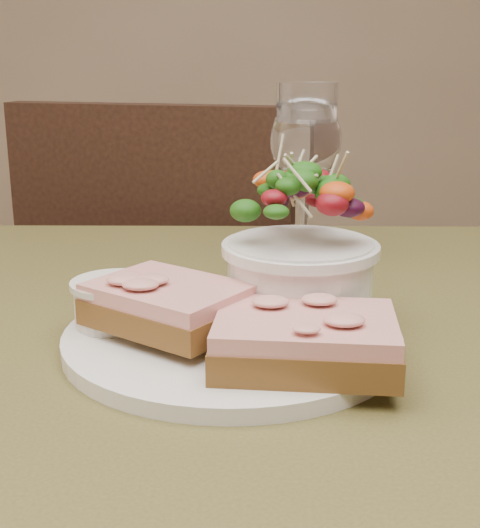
{
  "coord_description": "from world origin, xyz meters",
  "views": [
    {
      "loc": [
        0.02,
        -0.54,
        0.97
      ],
      "look_at": [
        0.01,
        0.01,
        0.81
      ],
      "focal_mm": 50.0,
      "sensor_mm": 36.0,
      "label": 1
    }
  ],
  "objects_px": {
    "cafe_table": "(226,456)",
    "ramekin": "(116,300)",
    "chair_far": "(192,436)",
    "sandwich_back": "(169,304)",
    "dinner_plate": "(232,338)",
    "sandwich_front": "(305,340)",
    "salad_bowl": "(300,245)",
    "wine_glass": "(306,146)"
  },
  "relations": [
    {
      "from": "cafe_table",
      "to": "ramekin",
      "type": "distance_m",
      "value": 0.16
    },
    {
      "from": "cafe_table",
      "to": "ramekin",
      "type": "xyz_separation_m",
      "value": [
        -0.09,
        0.01,
        0.13
      ]
    },
    {
      "from": "chair_far",
      "to": "sandwich_back",
      "type": "distance_m",
      "value": 0.84
    },
    {
      "from": "chair_far",
      "to": "cafe_table",
      "type": "bearing_deg",
      "value": 111.0
    },
    {
      "from": "dinner_plate",
      "to": "sandwich_front",
      "type": "xyz_separation_m",
      "value": [
        0.05,
        -0.06,
        0.02
      ]
    },
    {
      "from": "dinner_plate",
      "to": "sandwich_back",
      "type": "distance_m",
      "value": 0.06
    },
    {
      "from": "chair_far",
      "to": "salad_bowl",
      "type": "xyz_separation_m",
      "value": [
        0.14,
        -0.64,
        0.53
      ]
    },
    {
      "from": "salad_bowl",
      "to": "wine_glass",
      "type": "bearing_deg",
      "value": 84.93
    },
    {
      "from": "cafe_table",
      "to": "wine_glass",
      "type": "xyz_separation_m",
      "value": [
        0.08,
        0.25,
        0.22
      ]
    },
    {
      "from": "cafe_table",
      "to": "sandwich_back",
      "type": "bearing_deg",
      "value": -160.99
    },
    {
      "from": "chair_far",
      "to": "ramekin",
      "type": "relative_size",
      "value": 13.87
    },
    {
      "from": "chair_far",
      "to": "wine_glass",
      "type": "xyz_separation_m",
      "value": [
        0.16,
        -0.42,
        0.58
      ]
    },
    {
      "from": "cafe_table",
      "to": "wine_glass",
      "type": "relative_size",
      "value": 4.57
    },
    {
      "from": "dinner_plate",
      "to": "sandwich_front",
      "type": "bearing_deg",
      "value": -49.95
    },
    {
      "from": "cafe_table",
      "to": "sandwich_back",
      "type": "xyz_separation_m",
      "value": [
        -0.04,
        -0.01,
        0.14
      ]
    },
    {
      "from": "chair_far",
      "to": "sandwich_front",
      "type": "distance_m",
      "value": 0.89
    },
    {
      "from": "sandwich_back",
      "to": "wine_glass",
      "type": "height_order",
      "value": "wine_glass"
    },
    {
      "from": "cafe_table",
      "to": "sandwich_front",
      "type": "relative_size",
      "value": 6.02
    },
    {
      "from": "cafe_table",
      "to": "dinner_plate",
      "type": "xyz_separation_m",
      "value": [
        0.01,
        -0.01,
        0.11
      ]
    },
    {
      "from": "sandwich_back",
      "to": "chair_far",
      "type": "bearing_deg",
      "value": 129.1
    },
    {
      "from": "ramekin",
      "to": "salad_bowl",
      "type": "height_order",
      "value": "salad_bowl"
    },
    {
      "from": "chair_far",
      "to": "wine_glass",
      "type": "height_order",
      "value": "wine_glass"
    },
    {
      "from": "cafe_table",
      "to": "chair_far",
      "type": "xyz_separation_m",
      "value": [
        -0.08,
        0.67,
        -0.36
      ]
    },
    {
      "from": "cafe_table",
      "to": "chair_far",
      "type": "distance_m",
      "value": 0.76
    },
    {
      "from": "sandwich_back",
      "to": "wine_glass",
      "type": "xyz_separation_m",
      "value": [
        0.12,
        0.26,
        0.09
      ]
    },
    {
      "from": "sandwich_back",
      "to": "salad_bowl",
      "type": "xyz_separation_m",
      "value": [
        0.1,
        0.04,
        0.04
      ]
    },
    {
      "from": "chair_far",
      "to": "dinner_plate",
      "type": "bearing_deg",
      "value": 111.39
    },
    {
      "from": "ramekin",
      "to": "wine_glass",
      "type": "bearing_deg",
      "value": 55.42
    },
    {
      "from": "dinner_plate",
      "to": "wine_glass",
      "type": "height_order",
      "value": "wine_glass"
    },
    {
      "from": "sandwich_front",
      "to": "salad_bowl",
      "type": "bearing_deg",
      "value": 93.71
    },
    {
      "from": "sandwich_front",
      "to": "sandwich_back",
      "type": "relative_size",
      "value": 0.94
    },
    {
      "from": "cafe_table",
      "to": "dinner_plate",
      "type": "bearing_deg",
      "value": -52.69
    },
    {
      "from": "dinner_plate",
      "to": "salad_bowl",
      "type": "relative_size",
      "value": 2.05
    },
    {
      "from": "cafe_table",
      "to": "wine_glass",
      "type": "bearing_deg",
      "value": 72.23
    },
    {
      "from": "cafe_table",
      "to": "chair_far",
      "type": "relative_size",
      "value": 0.89
    },
    {
      "from": "cafe_table",
      "to": "ramekin",
      "type": "bearing_deg",
      "value": 175.54
    },
    {
      "from": "sandwich_front",
      "to": "ramekin",
      "type": "bearing_deg",
      "value": 157.37
    },
    {
      "from": "sandwich_back",
      "to": "wine_glass",
      "type": "relative_size",
      "value": 0.81
    },
    {
      "from": "sandwich_back",
      "to": "ramekin",
      "type": "bearing_deg",
      "value": -170.37
    },
    {
      "from": "cafe_table",
      "to": "sandwich_front",
      "type": "bearing_deg",
      "value": -50.24
    },
    {
      "from": "sandwich_front",
      "to": "chair_far",
      "type": "bearing_deg",
      "value": 106.0
    },
    {
      "from": "salad_bowl",
      "to": "sandwich_back",
      "type": "bearing_deg",
      "value": -156.85
    }
  ]
}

